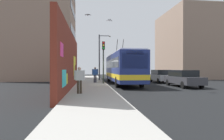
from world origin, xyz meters
TOP-DOWN VIEW (x-y plane):
  - ground_plane at (0.00, 0.00)m, footprint 80.00×80.00m
  - sidewalk_slab at (0.00, 1.60)m, footprint 48.00×3.20m
  - graffiti_wall at (-4.17, 3.35)m, footprint 13.66×0.32m
  - building_far_left at (11.66, 9.20)m, footprint 10.29×9.67m
  - building_far_right at (14.50, -17.00)m, footprint 12.67×9.53m
  - city_bus at (1.50, -1.80)m, footprint 12.20×2.52m
  - parked_car_dark_gray at (-2.25, -7.00)m, footprint 4.89×1.85m
  - parked_car_silver at (3.49, -7.00)m, footprint 4.38×1.85m
  - pedestrian_midblock at (2.51, 1.16)m, footprint 0.23×0.69m
  - pedestrian_near_wall at (-7.37, 2.42)m, footprint 0.22×0.67m
  - traffic_light at (0.59, 0.35)m, footprint 0.49×0.28m
  - street_lamp at (7.06, 0.26)m, footprint 0.44×1.69m

SIDE VIEW (x-z plane):
  - ground_plane at x=0.00m, z-range 0.00..0.00m
  - sidewalk_slab at x=0.00m, z-range 0.00..0.15m
  - parked_car_silver at x=3.49m, z-range 0.04..1.62m
  - parked_car_dark_gray at x=-2.25m, z-range 0.05..1.63m
  - pedestrian_near_wall at x=-7.37m, z-range 0.30..1.96m
  - pedestrian_midblock at x=2.51m, z-range 0.31..2.05m
  - city_bus at x=1.50m, z-range -0.71..4.44m
  - graffiti_wall at x=-4.17m, z-range 0.00..4.60m
  - traffic_light at x=0.59m, z-range 0.90..5.33m
  - street_lamp at x=7.06m, z-range 0.63..6.90m
  - building_far_right at x=14.50m, z-range 0.00..12.16m
  - building_far_left at x=11.66m, z-range 0.00..17.20m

